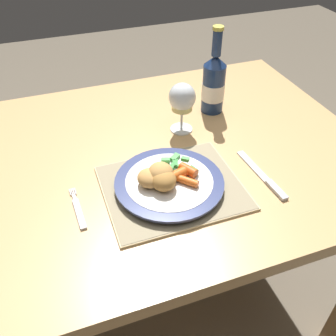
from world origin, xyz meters
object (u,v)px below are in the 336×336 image
dinner_plate (169,183)px  wine_glass (182,99)px  dining_table (158,179)px  fork (78,211)px  bottle (214,83)px  table_knife (265,178)px

dinner_plate → wine_glass: (0.12, 0.22, 0.08)m
dining_table → wine_glass: wine_glass is taller
fork → bottle: bearing=32.7°
table_knife → fork: bearing=174.3°
dinner_plate → fork: dinner_plate is taller
dining_table → bottle: bottle is taller
wine_glass → bottle: bearing=28.5°
bottle → fork: bearing=-147.3°
dinner_plate → table_knife: 0.24m
wine_glass → dinner_plate: bearing=-117.8°
fork → table_knife: table_knife is taller
dinner_plate → dining_table: bearing=82.2°
dining_table → bottle: bearing=32.6°
fork → bottle: (0.46, 0.30, 0.09)m
dinner_plate → wine_glass: size_ratio=1.78×
dinner_plate → bottle: bearing=50.0°
dining_table → dinner_plate: (-0.02, -0.15, 0.12)m
dining_table → fork: bearing=-147.1°
dining_table → table_knife: size_ratio=5.69×
dinner_plate → bottle: size_ratio=0.99×
dinner_plate → table_knife: (0.23, -0.05, -0.01)m
table_knife → wine_glass: size_ratio=1.38×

